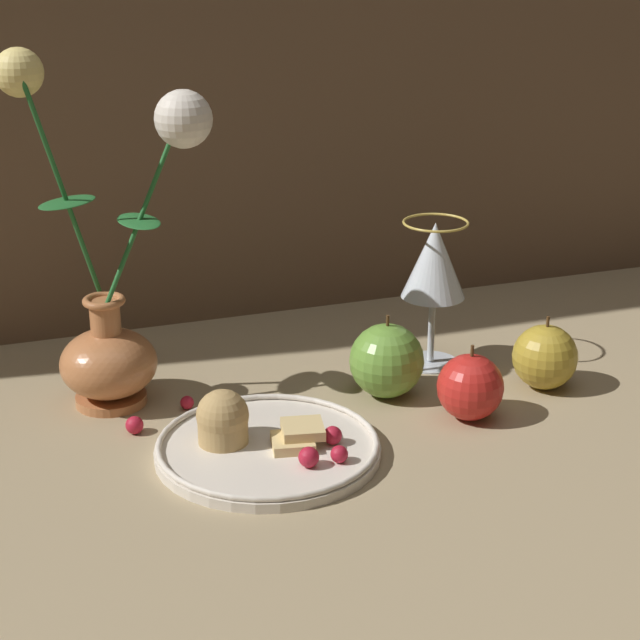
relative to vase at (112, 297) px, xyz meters
name	(u,v)px	position (x,y,z in m)	size (l,w,h in m)	color
ground_plane	(316,406)	(0.20, -0.08, -0.12)	(2.40, 2.40, 0.00)	#9E8966
vase	(112,297)	(0.00, 0.00, 0.00)	(0.21, 0.10, 0.38)	#B77042
plate_with_pastries	(261,442)	(0.11, -0.17, -0.11)	(0.22, 0.22, 0.07)	silver
wine_glass	(434,266)	(0.36, -0.02, 0.00)	(0.08, 0.08, 0.17)	silver
apple_beside_vase	(470,387)	(0.34, -0.16, -0.09)	(0.07, 0.07, 0.08)	red
apple_near_glass	(386,360)	(0.28, -0.08, -0.08)	(0.08, 0.08, 0.09)	#669938
apple_at_table_edge	(545,357)	(0.45, -0.12, -0.08)	(0.07, 0.07, 0.08)	#B2932D
berry_near_plate	(187,403)	(0.07, -0.04, -0.11)	(0.01, 0.01, 0.01)	#AD192D
berry_front_center	(135,426)	(0.00, -0.08, -0.11)	(0.02, 0.02, 0.02)	#AD192D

